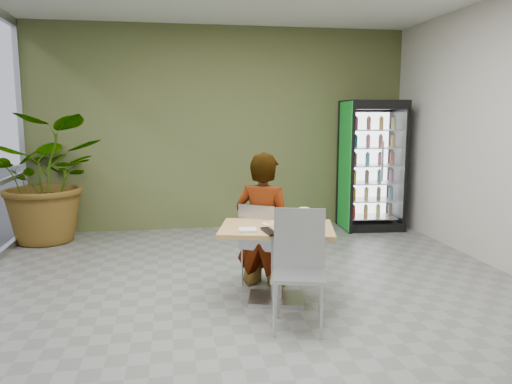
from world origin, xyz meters
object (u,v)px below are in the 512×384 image
Objects in this scene: chair_far at (260,238)px; potted_plant at (49,178)px; cafeteria_tray at (287,230)px; beverage_fridge at (372,165)px; chair_near at (299,258)px; seated_woman at (263,233)px; dining_table at (277,248)px; soda_cup at (304,217)px.

chair_far is 0.48× the size of potted_plant.
beverage_fridge is (2.13, 3.14, 0.26)m from cafeteria_tray.
seated_woman is at bearing 111.48° from chair_near.
cafeteria_tray is 4.16m from potted_plant.
chair_far reaches higher than dining_table.
chair_near is 5.74× the size of soda_cup.
dining_table is at bearing -122.31° from beverage_fridge.
beverage_fridge reaches higher than potted_plant.
chair_far is 0.88× the size of chair_near.
chair_near is at bearing -50.84° from potted_plant.
potted_plant reaches higher than chair_far.
seated_woman is 0.94× the size of potted_plant.
seated_woman is 4.18× the size of cafeteria_tray.
soda_cup is (0.19, 0.56, 0.24)m from chair_near.
cafeteria_tray is (0.08, -0.74, 0.20)m from seated_woman.
seated_woman is 0.85× the size of beverage_fridge.
dining_table is 1.37× the size of chair_far.
chair_far is at bearing -128.47° from beverage_fridge.
seated_woman reaches higher than soda_cup.
cafeteria_tray is at bearing -119.77° from beverage_fridge.
potted_plant is at bearing -175.12° from beverage_fridge.
potted_plant reaches higher than seated_woman.
chair_near is 1.08m from seated_woman.
chair_far reaches higher than cafeteria_tray.
seated_woman is at bearing 93.75° from dining_table.
soda_cup is (0.35, -0.49, 0.31)m from chair_far.
seated_woman is (-0.11, 1.07, -0.03)m from chair_near.
beverage_fridge is at bearing 53.24° from dining_table.
potted_plant reaches higher than soda_cup.
chair_near is 4.08m from beverage_fridge.
chair_far is 0.51× the size of seated_woman.
beverage_fridge is (1.91, 2.92, 0.19)m from soda_cup.
soda_cup is at bearing 86.46° from chair_near.
seated_woman is 0.66m from soda_cup.
soda_cup is 0.09× the size of beverage_fridge.
seated_woman reaches higher than chair_near.
soda_cup is at bearing 44.37° from cafeteria_tray.
chair_far is at bearing -42.21° from potted_plant.
cafeteria_tray is 0.20× the size of beverage_fridge.
beverage_fridge is (2.10, 3.47, 0.43)m from chair_near.
chair_near is at bearing -84.64° from cafeteria_tray.
seated_woman is at bearing -41.34° from potted_plant.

